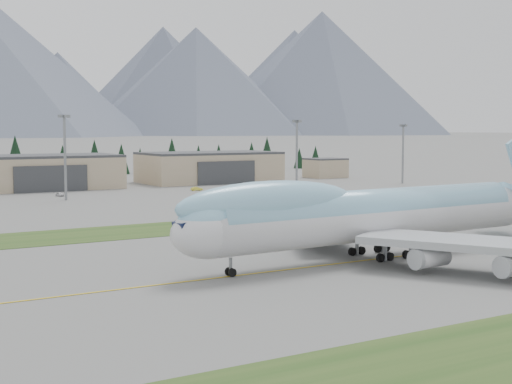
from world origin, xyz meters
TOP-DOWN VIEW (x-y plane):
  - ground at (0.00, 0.00)m, footprint 7000.00×7000.00m
  - grass_strip_far at (0.00, 45.00)m, footprint 400.00×18.00m
  - taxiway_line_main at (0.00, 0.00)m, footprint 400.00×0.40m
  - boeing_747_freighter at (-2.61, 1.15)m, footprint 75.09×65.07m
  - hangar_center at (-15.00, 149.90)m, footprint 48.00×26.60m
  - hangar_right at (45.00, 149.90)m, footprint 48.00×26.60m
  - control_shed at (95.00, 148.00)m, footprint 14.00×12.00m
  - floodlight_masts at (-0.76, 109.40)m, footprint 196.64×9.62m
  - service_vehicle_a at (-16.63, 121.35)m, footprint 1.97×3.51m
  - service_vehicle_b at (24.87, 118.68)m, footprint 3.72×1.44m
  - service_vehicle_c at (46.13, 123.58)m, footprint 2.13×4.70m
  - conifer_belt at (-13.18, 211.77)m, footprint 279.32×15.57m

SIDE VIEW (x-z plane):
  - ground at x=0.00m, z-range 0.00..0.00m
  - grass_strip_far at x=0.00m, z-range -0.04..0.04m
  - taxiway_line_main at x=0.00m, z-range -0.01..0.01m
  - service_vehicle_a at x=-16.63m, z-range -0.56..0.56m
  - service_vehicle_b at x=24.87m, z-range -0.60..0.60m
  - service_vehicle_c at x=46.13m, z-range -0.67..0.67m
  - control_shed at x=95.00m, z-range 0.00..7.60m
  - hangar_center at x=-15.00m, z-range -0.01..10.79m
  - hangar_right at x=45.00m, z-range -0.01..10.79m
  - boeing_747_freighter at x=-2.61m, z-range -3.38..16.48m
  - conifer_belt at x=-13.18m, z-range -1.22..15.41m
  - floodlight_masts at x=-0.76m, z-range 3.76..26.50m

